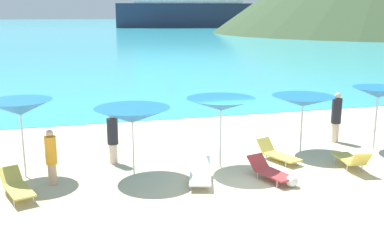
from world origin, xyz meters
name	(u,v)px	position (x,y,z in m)	size (l,w,h in m)	color
ground_plane	(169,117)	(0.00, 10.00, -0.15)	(50.00, 100.00, 0.30)	beige
ocean_water	(72,24)	(0.00, 228.76, 0.01)	(650.00, 440.00, 0.02)	#38B7CC
umbrella_0	(20,108)	(-6.14, 2.45, 2.13)	(2.02, 2.02, 2.36)	silver
umbrella_1	(132,115)	(-2.96, 1.76, 1.86)	(2.47, 2.47, 2.09)	silver
umbrella_2	(221,104)	(-0.19, 1.72, 2.05)	(2.37, 2.37, 2.25)	silver
umbrella_3	(303,101)	(3.12, 2.54, 1.83)	(2.35, 2.35, 2.03)	silver
umbrella_4	(378,93)	(5.88, 2.15, 2.07)	(1.89, 1.89, 2.26)	silver
lounge_chair_0	(277,153)	(1.87, 1.81, 0.25)	(1.05, 1.72, 0.63)	#D8BF4C
lounge_chair_1	(351,159)	(3.77, 0.44, 0.32)	(0.82, 1.72, 0.73)	#D8BF4C
lounge_chair_2	(200,174)	(-1.20, 0.56, 0.26)	(1.03, 1.68, 0.58)	white
lounge_chair_3	(17,186)	(-6.25, 0.89, 0.30)	(1.08, 1.83, 0.63)	#D8BF4C
lounge_chair_4	(270,171)	(0.85, 0.23, 0.28)	(1.01, 1.68, 0.60)	#A53333
beachgoer_0	(336,116)	(5.03, 3.34, 1.02)	(0.37, 0.37, 1.93)	beige
beachgoer_1	(113,137)	(-3.44, 3.02, 0.91)	(0.36, 0.36, 1.73)	beige
beachgoer_2	(51,156)	(-5.34, 1.55, 0.86)	(0.32, 0.32, 1.63)	#DBAA84
beach_ball	(292,181)	(1.20, -0.47, 0.17)	(0.35, 0.35, 0.35)	white
cruise_ship	(188,1)	(39.92, 154.10, 9.63)	(52.96, 18.86, 24.69)	#262D47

